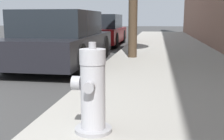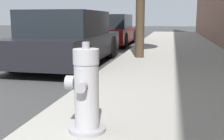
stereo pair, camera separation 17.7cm
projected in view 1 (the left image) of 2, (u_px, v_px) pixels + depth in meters
The scene contains 3 objects.
fire_hydrant at pixel (92, 92), 2.52m from camera, with size 0.36×0.35×0.82m.
parked_car_near at pixel (62, 39), 7.01m from camera, with size 1.78×4.27×1.35m.
parked_car_mid at pixel (101, 31), 12.21m from camera, with size 1.82×3.97×1.32m.
Camera 1 is at (3.42, -2.12, 1.17)m, focal length 45.00 mm.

